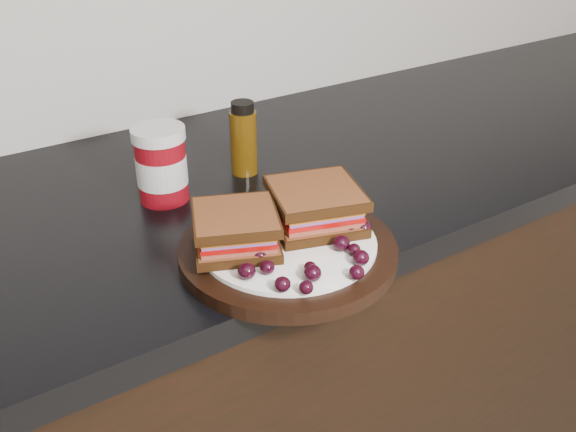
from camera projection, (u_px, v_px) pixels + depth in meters
name	position (u px, v px, depth m)	size (l,w,h in m)	color
countertop	(72.00, 239.00, 0.90)	(3.98, 0.60, 0.04)	black
plate	(288.00, 250.00, 0.82)	(0.28, 0.28, 0.02)	black
sandwich_left	(236.00, 230.00, 0.79)	(0.10, 0.10, 0.05)	brown
sandwich_right	(315.00, 206.00, 0.84)	(0.11, 0.11, 0.05)	brown
grape_0	(247.00, 271.00, 0.74)	(0.02, 0.02, 0.02)	black
grape_1	(267.00, 267.00, 0.75)	(0.02, 0.02, 0.02)	black
grape_2	(283.00, 284.00, 0.72)	(0.02, 0.02, 0.02)	black
grape_3	(306.00, 287.00, 0.71)	(0.02, 0.02, 0.02)	black
grape_4	(313.00, 273.00, 0.73)	(0.02, 0.02, 0.02)	black
grape_5	(310.00, 267.00, 0.75)	(0.02, 0.02, 0.01)	black
grape_6	(357.00, 272.00, 0.74)	(0.02, 0.02, 0.02)	black
grape_7	(361.00, 258.00, 0.76)	(0.02, 0.02, 0.02)	black
grape_8	(354.00, 249.00, 0.78)	(0.02, 0.02, 0.01)	black
grape_9	(341.00, 243.00, 0.79)	(0.02, 0.02, 0.02)	black
grape_10	(364.00, 228.00, 0.82)	(0.02, 0.02, 0.02)	black
grape_11	(350.00, 231.00, 0.82)	(0.02, 0.02, 0.02)	black
grape_12	(344.00, 220.00, 0.84)	(0.02, 0.02, 0.02)	black
grape_13	(332.00, 207.00, 0.88)	(0.02, 0.02, 0.02)	black
grape_14	(313.00, 209.00, 0.87)	(0.02, 0.02, 0.02)	black
grape_15	(304.00, 213.00, 0.86)	(0.02, 0.02, 0.02)	black
grape_16	(238.00, 231.00, 0.82)	(0.02, 0.02, 0.02)	black
grape_17	(233.00, 235.00, 0.81)	(0.02, 0.02, 0.02)	black
grape_18	(224.00, 253.00, 0.77)	(0.02, 0.02, 0.02)	black
grape_19	(229.00, 251.00, 0.78)	(0.02, 0.02, 0.02)	black
grape_20	(260.00, 255.00, 0.77)	(0.02, 0.02, 0.02)	black
grape_21	(258.00, 237.00, 0.81)	(0.02, 0.02, 0.02)	black
grape_22	(236.00, 241.00, 0.80)	(0.02, 0.02, 0.02)	black
grape_23	(222.00, 247.00, 0.78)	(0.02, 0.02, 0.02)	black
condiment_jar	(161.00, 164.00, 0.93)	(0.08, 0.08, 0.11)	maroon
oil_bottle	(243.00, 138.00, 1.01)	(0.04, 0.04, 0.12)	#4B2F07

